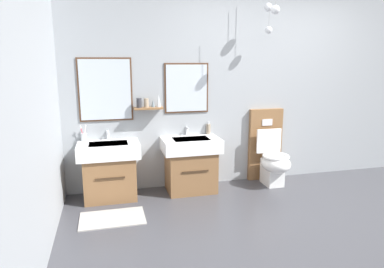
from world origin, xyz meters
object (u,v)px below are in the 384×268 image
Objects in this scene: toilet at (270,156)px; vanity_sink_right at (191,163)px; vanity_sink_left at (110,169)px; soap_dispenser at (208,129)px; toothbrush_cup at (84,137)px.

vanity_sink_right is at bearing -179.21° from toilet.
soap_dispenser is at bearing 8.15° from vanity_sink_left.
soap_dispenser is (-0.83, 0.17, 0.39)m from toilet.
toilet reaches higher than vanity_sink_left.
toothbrush_cup is at bearing 172.24° from vanity_sink_right.
toothbrush_cup is (-0.28, 0.18, 0.37)m from vanity_sink_left.
vanity_sink_left is at bearing 180.00° from vanity_sink_right.
toilet is (1.12, 0.02, 0.01)m from vanity_sink_right.
vanity_sink_left is 1.37m from soap_dispenser.
vanity_sink_right is at bearing -147.40° from soap_dispenser.
vanity_sink_left is 2.13m from toilet.
soap_dispenser is (1.58, 0.01, 0.02)m from toothbrush_cup.
vanity_sink_left is 0.72× the size of toilet.
toilet reaches higher than vanity_sink_right.
vanity_sink_left is at bearing -171.85° from soap_dispenser.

